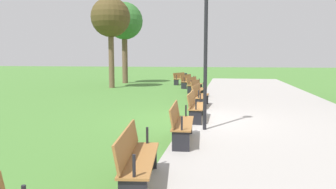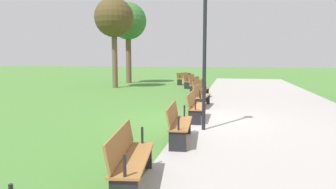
{
  "view_description": "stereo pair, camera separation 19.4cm",
  "coord_description": "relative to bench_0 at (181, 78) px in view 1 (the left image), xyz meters",
  "views": [
    {
      "loc": [
        9.84,
        0.87,
        1.98
      ],
      "look_at": [
        0.0,
        -0.97,
        0.8
      ],
      "focal_mm": 33.08,
      "sensor_mm": 36.0,
      "label": 1
    },
    {
      "loc": [
        9.8,
        1.06,
        1.98
      ],
      "look_at": [
        0.0,
        -0.97,
        0.8
      ],
      "focal_mm": 33.08,
      "sensor_mm": 36.0,
      "label": 2
    }
  ],
  "objects": [
    {
      "name": "tree_1",
      "position": [
        3.43,
        -4.17,
        4.1
      ],
      "size": [
        2.57,
        2.57,
        5.93
      ],
      "color": "brown",
      "rests_on": "ground"
    },
    {
      "name": "bench_0",
      "position": [
        0.0,
        0.0,
        0.0
      ],
      "size": [
        1.75,
        1.04,
        0.89
      ],
      "rotation": [
        0.0,
        0.0,
        -0.36
      ],
      "color": "#996633",
      "rests_on": "ground"
    },
    {
      "name": "lamp_post",
      "position": [
        14.62,
        2.8,
        2.37
      ],
      "size": [
        0.32,
        0.32,
        4.09
      ],
      "color": "black",
      "rests_on": "ground"
    },
    {
      "name": "bench_3",
      "position": [
        7.86,
        2.02,
        0.0
      ],
      "size": [
        1.74,
        0.71,
        0.89
      ],
      "rotation": [
        0.0,
        0.0,
        -0.14
      ],
      "color": "#996633",
      "rests_on": "ground"
    },
    {
      "name": "bench_2",
      "position": [
        5.2,
        1.54,
        0.0
      ],
      "size": [
        1.76,
        0.83,
        0.89
      ],
      "rotation": [
        0.0,
        0.0,
        -0.22
      ],
      "color": "#996633",
      "rests_on": "ground"
    },
    {
      "name": "bench_7",
      "position": [
        18.68,
        2.02,
        0.0
      ],
      "size": [
        1.74,
        0.71,
        0.89
      ],
      "rotation": [
        0.0,
        0.0,
        0.14
      ],
      "color": "#996633",
      "rests_on": "ground"
    },
    {
      "name": "bench_6",
      "position": [
        15.98,
        2.31,
        0.0
      ],
      "size": [
        1.72,
        0.59,
        0.89
      ],
      "rotation": [
        0.0,
        0.0,
        0.07
      ],
      "color": "#996633",
      "rests_on": "ground"
    },
    {
      "name": "bench_4",
      "position": [
        10.56,
        2.31,
        0.0
      ],
      "size": [
        1.72,
        0.59,
        0.89
      ],
      "rotation": [
        0.0,
        0.0,
        -0.07
      ],
      "color": "#996633",
      "rests_on": "ground"
    },
    {
      "name": "bench_5",
      "position": [
        13.27,
        2.41,
        0.0
      ],
      "size": [
        1.69,
        0.47,
        0.89
      ],
      "color": "#996633",
      "rests_on": "ground"
    },
    {
      "name": "ground_plane",
      "position": [
        13.27,
        2.48,
        -0.47
      ],
      "size": [
        120.0,
        120.0,
        0.0
      ],
      "primitive_type": "plane",
      "color": "#477A33"
    },
    {
      "name": "path_paving",
      "position": [
        13.27,
        5.09,
        -0.47
      ],
      "size": [
        41.79,
        5.96,
        0.01
      ],
      "primitive_type": "cube",
      "color": "#A39E99",
      "rests_on": "ground"
    },
    {
      "name": "bench_1",
      "position": [
        2.57,
        0.86,
        0.0
      ],
      "size": [
        1.76,
        0.93,
        0.89
      ],
      "rotation": [
        0.0,
        0.0,
        -0.29
      ],
      "color": "#996633",
      "rests_on": "ground"
    },
    {
      "name": "trash_bin",
      "position": [
        -1.64,
        0.06,
        -0.08
      ],
      "size": [
        0.48,
        0.48,
        0.77
      ],
      "primitive_type": "cylinder",
      "color": "black",
      "rests_on": "ground"
    },
    {
      "name": "tree_2",
      "position": [
        -0.48,
        -4.53,
        4.32
      ],
      "size": [
        2.88,
        2.88,
        6.31
      ],
      "color": "brown",
      "rests_on": "ground"
    }
  ]
}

